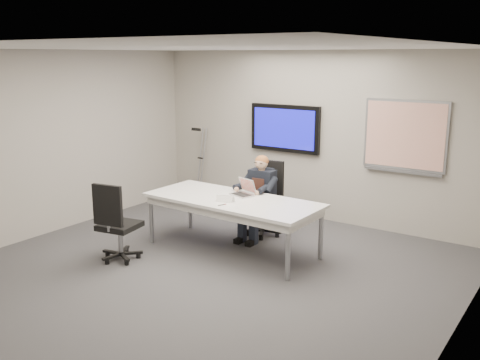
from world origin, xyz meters
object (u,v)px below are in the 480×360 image
Objects in this scene: conference_table at (232,205)px; seated_person at (256,206)px; office_chair_near at (118,237)px; laptop at (244,191)px; office_chair_far at (264,212)px.

seated_person is at bearing 92.08° from conference_table.
office_chair_near is at bearing -130.58° from conference_table.
laptop is (1.07, 1.45, 0.48)m from office_chair_near.
seated_person is (1.05, 1.80, 0.17)m from office_chair_near.
laptop is at bearing -136.85° from office_chair_near.
seated_person reaches higher than conference_table.
office_chair_near is 2.09m from seated_person.
laptop is at bearing -88.44° from seated_person.
office_chair_far is 2.95× the size of laptop.
conference_table is 2.30× the size of office_chair_near.
seated_person reaches higher than laptop.
office_chair_near is 0.87× the size of seated_person.
office_chair_far reaches higher than conference_table.
office_chair_near is at bearing -124.23° from office_chair_far.
laptop reaches higher than conference_table.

